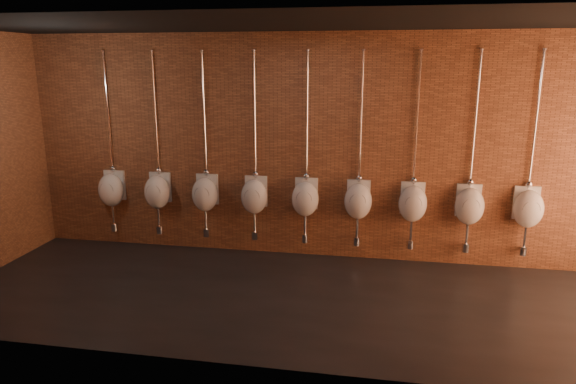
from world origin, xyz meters
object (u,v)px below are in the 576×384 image
(urinal_4, at_px, (305,198))
(urinal_7, at_px, (469,205))
(urinal_1, at_px, (157,191))
(urinal_2, at_px, (205,193))
(urinal_3, at_px, (254,195))
(urinal_8, at_px, (528,208))
(urinal_6, at_px, (413,202))
(urinal_5, at_px, (358,200))
(urinal_0, at_px, (111,189))

(urinal_4, bearing_deg, urinal_7, 0.00)
(urinal_1, distance_m, urinal_2, 0.75)
(urinal_3, height_order, urinal_8, same)
(urinal_6, bearing_deg, urinal_3, 180.00)
(urinal_3, bearing_deg, urinal_6, 0.00)
(urinal_4, bearing_deg, urinal_5, 0.00)
(urinal_1, height_order, urinal_3, same)
(urinal_2, bearing_deg, urinal_0, 180.00)
(urinal_0, xyz_separation_m, urinal_8, (6.00, 0.00, 0.00))
(urinal_0, xyz_separation_m, urinal_4, (3.00, 0.00, 0.00))
(urinal_3, bearing_deg, urinal_8, 0.00)
(urinal_0, distance_m, urinal_1, 0.75)
(urinal_4, bearing_deg, urinal_0, 180.00)
(urinal_5, xyz_separation_m, urinal_7, (1.50, 0.00, 0.00))
(urinal_3, bearing_deg, urinal_4, 0.00)
(urinal_3, distance_m, urinal_7, 3.00)
(urinal_3, relative_size, urinal_6, 1.00)
(urinal_5, height_order, urinal_8, same)
(urinal_1, xyz_separation_m, urinal_4, (2.25, 0.00, 0.00))
(urinal_1, height_order, urinal_6, same)
(urinal_4, xyz_separation_m, urinal_7, (2.25, 0.00, 0.00))
(urinal_2, distance_m, urinal_6, 3.00)
(urinal_0, distance_m, urinal_7, 5.25)
(urinal_4, distance_m, urinal_6, 1.50)
(urinal_7, distance_m, urinal_8, 0.75)
(urinal_2, height_order, urinal_8, same)
(urinal_7, relative_size, urinal_8, 1.00)
(urinal_7, bearing_deg, urinal_5, 180.00)
(urinal_1, bearing_deg, urinal_6, 0.00)
(urinal_3, height_order, urinal_4, same)
(urinal_2, bearing_deg, urinal_8, 0.00)
(urinal_5, distance_m, urinal_6, 0.75)
(urinal_0, relative_size, urinal_5, 1.00)
(urinal_1, bearing_deg, urinal_3, 0.00)
(urinal_3, xyz_separation_m, urinal_6, (2.25, 0.00, 0.00))
(urinal_1, distance_m, urinal_5, 3.00)
(urinal_8, bearing_deg, urinal_2, 180.00)
(urinal_3, distance_m, urinal_4, 0.75)
(urinal_3, height_order, urinal_6, same)
(urinal_0, xyz_separation_m, urinal_2, (1.50, 0.00, 0.00))
(urinal_5, bearing_deg, urinal_0, 180.00)
(urinal_2, relative_size, urinal_5, 1.00)
(urinal_0, relative_size, urinal_1, 1.00)
(urinal_2, distance_m, urinal_3, 0.75)
(urinal_3, xyz_separation_m, urinal_5, (1.50, 0.00, 0.00))
(urinal_0, xyz_separation_m, urinal_7, (5.25, 0.00, 0.00))
(urinal_2, bearing_deg, urinal_3, 0.00)
(urinal_1, bearing_deg, urinal_2, 0.00)
(urinal_4, relative_size, urinal_7, 1.00)
(urinal_1, bearing_deg, urinal_7, 0.00)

